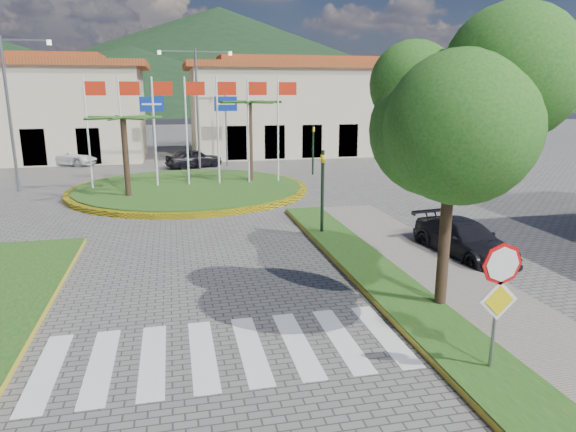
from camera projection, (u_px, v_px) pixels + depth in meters
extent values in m
cube|color=gray|center=(539.00, 365.00, 10.03)|extent=(4.00, 28.00, 0.15)
cube|color=#224614|center=(485.00, 371.00, 9.77)|extent=(1.60, 28.00, 0.18)
cube|color=silver|center=(222.00, 352.00, 10.66)|extent=(8.00, 3.00, 0.01)
cylinder|color=yellow|center=(190.00, 189.00, 27.69)|extent=(12.70, 12.70, 0.24)
cylinder|color=#224614|center=(190.00, 189.00, 27.68)|extent=(12.00, 12.00, 0.30)
cylinder|color=black|center=(126.00, 160.00, 24.70)|extent=(0.28, 0.28, 4.05)
cylinder|color=black|center=(250.00, 145.00, 28.86)|extent=(0.28, 0.28, 4.68)
cylinder|color=silver|center=(88.00, 136.00, 26.41)|extent=(0.10, 0.10, 6.00)
cube|color=red|center=(95.00, 88.00, 25.96)|extent=(1.00, 0.03, 0.70)
cylinder|color=silver|center=(122.00, 136.00, 26.77)|extent=(0.10, 0.10, 6.00)
cube|color=red|center=(129.00, 88.00, 26.32)|extent=(1.00, 0.03, 0.70)
cylinder|color=silver|center=(155.00, 135.00, 27.12)|extent=(0.10, 0.10, 6.00)
cube|color=red|center=(163.00, 88.00, 26.67)|extent=(1.00, 0.03, 0.70)
cylinder|color=silver|center=(187.00, 135.00, 27.48)|extent=(0.10, 0.10, 6.00)
cube|color=red|center=(195.00, 89.00, 27.03)|extent=(1.00, 0.03, 0.70)
cylinder|color=silver|center=(218.00, 134.00, 27.84)|extent=(0.10, 0.10, 6.00)
cube|color=red|center=(227.00, 89.00, 27.38)|extent=(1.00, 0.03, 0.70)
cylinder|color=silver|center=(248.00, 133.00, 28.19)|extent=(0.10, 0.10, 6.00)
cube|color=red|center=(258.00, 89.00, 27.74)|extent=(1.00, 0.03, 0.70)
cylinder|color=silver|center=(278.00, 133.00, 28.55)|extent=(0.10, 0.10, 6.00)
cube|color=red|center=(288.00, 89.00, 28.09)|extent=(1.00, 0.03, 0.70)
cylinder|color=slate|center=(495.00, 314.00, 9.51)|extent=(0.07, 0.07, 2.50)
cylinder|color=red|center=(502.00, 264.00, 9.23)|extent=(0.80, 0.03, 0.80)
cube|color=yellow|center=(499.00, 300.00, 9.39)|extent=(0.78, 0.03, 0.78)
cylinder|color=black|center=(446.00, 223.00, 12.26)|extent=(0.28, 0.28, 4.40)
ellipsoid|color=#185015|center=(455.00, 95.00, 11.55)|extent=(3.60, 3.60, 3.20)
cylinder|color=black|center=(322.00, 194.00, 18.82)|extent=(0.12, 0.12, 3.20)
imported|color=gold|center=(323.00, 167.00, 18.59)|extent=(0.15, 0.18, 0.90)
cylinder|color=black|center=(313.00, 150.00, 32.84)|extent=(0.12, 0.12, 3.20)
imported|color=gold|center=(313.00, 134.00, 32.60)|extent=(0.18, 0.15, 0.90)
cylinder|color=slate|center=(153.00, 131.00, 35.20)|extent=(0.12, 0.12, 5.20)
cube|color=#0E2D9C|center=(152.00, 104.00, 34.72)|extent=(1.60, 0.05, 1.00)
cylinder|color=slate|center=(226.00, 130.00, 36.27)|extent=(0.12, 0.12, 5.20)
cube|color=#0E2D9C|center=(226.00, 104.00, 35.79)|extent=(1.60, 0.05, 1.00)
cylinder|color=slate|center=(198.00, 110.00, 34.56)|extent=(0.16, 0.16, 8.00)
cube|color=slate|center=(176.00, 51.00, 33.40)|extent=(2.40, 0.08, 0.08)
cube|color=slate|center=(213.00, 52.00, 33.92)|extent=(2.40, 0.08, 0.08)
cylinder|color=slate|center=(10.00, 116.00, 26.74)|extent=(0.16, 0.16, 8.00)
cube|color=slate|center=(26.00, 40.00, 26.10)|extent=(2.40, 0.08, 0.08)
cube|color=beige|center=(299.00, 112.00, 44.18)|extent=(18.00, 9.00, 7.00)
cube|color=brown|center=(299.00, 67.00, 43.29)|extent=(19.08, 9.54, 0.50)
cube|color=brown|center=(299.00, 61.00, 43.17)|extent=(13.50, 4.95, 0.60)
cone|color=black|center=(220.00, 58.00, 158.13)|extent=(180.00, 180.00, 30.00)
cone|color=black|center=(420.00, 78.00, 147.60)|extent=(120.00, 120.00, 18.00)
cone|color=black|center=(130.00, 79.00, 126.03)|extent=(110.00, 110.00, 16.00)
imported|color=white|center=(68.00, 157.00, 37.37)|extent=(4.81, 3.52, 1.21)
imported|color=black|center=(194.00, 158.00, 36.11)|extent=(4.22, 2.86, 1.33)
imported|color=black|center=(272.00, 149.00, 43.13)|extent=(3.44, 1.86, 1.08)
imported|color=black|center=(464.00, 239.00, 16.66)|extent=(2.19, 4.29, 1.19)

